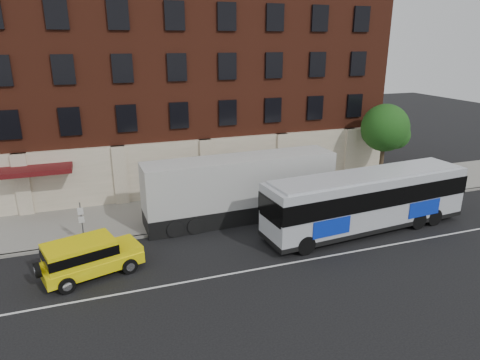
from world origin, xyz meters
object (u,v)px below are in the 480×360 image
object	(u,v)px
yellow_suv	(87,256)
shipping_container	(241,189)
sign_pole	(82,221)
street_tree	(385,130)
city_bus	(367,199)

from	to	relation	value
yellow_suv	shipping_container	xyz separation A→B (m)	(9.26, 4.18, 0.93)
sign_pole	street_tree	bearing A→B (deg)	8.61
sign_pole	yellow_suv	size ratio (longest dim) A/B	0.50
sign_pole	city_bus	distance (m)	16.30
city_bus	yellow_suv	distance (m)	15.74
city_bus	shipping_container	distance (m)	7.63
sign_pole	city_bus	size ratio (longest dim) A/B	0.19
city_bus	yellow_suv	bearing A→B (deg)	-179.54
sign_pole	shipping_container	bearing A→B (deg)	3.95
sign_pole	shipping_container	world-z (taller)	shipping_container
street_tree	shipping_container	world-z (taller)	street_tree
sign_pole	city_bus	xyz separation A→B (m)	(15.93, -3.40, 0.51)
sign_pole	yellow_suv	bearing A→B (deg)	-86.50
yellow_suv	street_tree	bearing A→B (deg)	17.47
sign_pole	shipping_container	xyz separation A→B (m)	(9.47, 0.65, 0.54)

